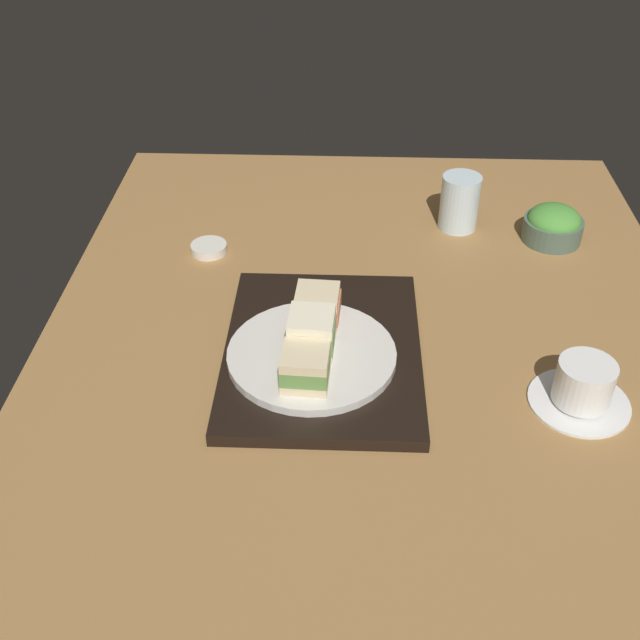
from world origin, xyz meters
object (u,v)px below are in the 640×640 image
salad_bowl (553,225)px  coffee_cup (583,386)px  sandwich_middle (312,332)px  sandwich_near (317,307)px  sandwich_far (305,367)px  drinking_glass (460,202)px  small_sauce_dish (209,248)px  sandwich_plate (312,353)px

salad_bowl → coffee_cup: 42.91cm
sandwich_middle → salad_bowl: size_ratio=0.67×
sandwich_near → salad_bowl: bearing=126.5°
sandwich_far → salad_bowl: (-43.33, 41.63, -2.65)cm
sandwich_near → salad_bowl: 50.58cm
sandwich_far → sandwich_middle: bearing=175.7°
sandwich_middle → coffee_cup: bearing=80.7°
coffee_cup → drinking_glass: drinking_glass is taller
salad_bowl → small_sauce_dish: salad_bowl is taller
sandwich_plate → drinking_glass: drinking_glass is taller
drinking_glass → sandwich_far: bearing=-28.1°
sandwich_near → sandwich_middle: bearing=-4.3°
sandwich_middle → drinking_glass: size_ratio=0.69×
sandwich_near → coffee_cup: sandwich_near is taller
sandwich_far → small_sauce_dish: size_ratio=1.07×
sandwich_plate → coffee_cup: size_ratio=1.75×
sandwich_plate → sandwich_near: 7.45cm
sandwich_near → drinking_glass: drinking_glass is taller
coffee_cup → salad_bowl: bearing=173.9°
sandwich_plate → sandwich_middle: bearing=88.2°
sandwich_plate → small_sauce_dish: size_ratio=3.80×
sandwich_near → sandwich_far: 13.36cm
sandwich_middle → sandwich_near: bearing=175.7°
small_sauce_dish → drinking_glass: bearing=103.3°
small_sauce_dish → salad_bowl: bearing=96.1°
sandwich_far → small_sauce_dish: (-36.90, -18.93, -4.95)cm
sandwich_near → coffee_cup: 38.30cm
sandwich_plate → sandwich_middle: sandwich_middle is taller
sandwich_near → sandwich_middle: 6.70cm
sandwich_middle → sandwich_far: bearing=-4.3°
sandwich_near → salad_bowl: size_ratio=0.67×
sandwich_near → salad_bowl: (-30.02, 40.61, -2.79)cm
sandwich_far → drinking_glass: (-47.34, 25.32, -0.67)cm
sandwich_plate → coffee_cup: 37.03cm
sandwich_near → coffee_cup: bearing=70.7°
sandwich_far → small_sauce_dish: 41.77cm
sandwich_far → salad_bowl: bearing=136.2°
sandwich_near → coffee_cup: size_ratio=0.51×
sandwich_plate → salad_bowl: size_ratio=2.29×
sandwich_plate → drinking_glass: bearing=148.6°
sandwich_plate → coffee_cup: (5.99, 36.54, 0.41)cm
sandwich_plate → coffee_cup: bearing=80.7°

